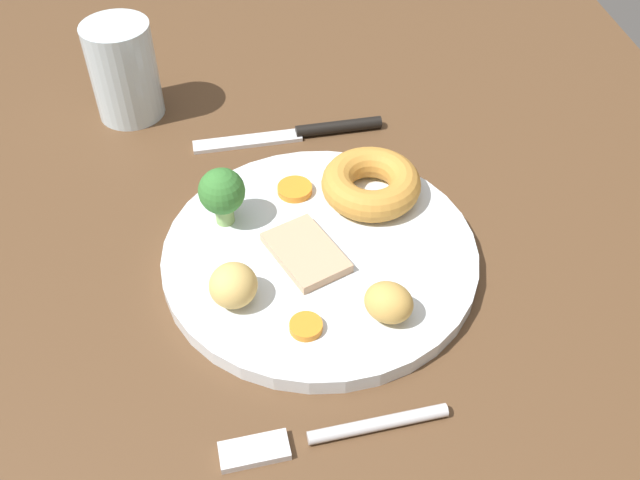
{
  "coord_description": "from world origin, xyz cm",
  "views": [
    {
      "loc": [
        -41.84,
        4.19,
        45.58
      ],
      "look_at": [
        -2.96,
        -1.22,
        6.0
      ],
      "focal_mm": 39.73,
      "sensor_mm": 36.0,
      "label": 1
    }
  ],
  "objects_px": {
    "roast_potato_right": "(233,285)",
    "carrot_coin_front": "(306,326)",
    "yorkshire_pudding": "(371,184)",
    "roast_potato_left": "(389,302)",
    "dinner_plate": "(320,255)",
    "water_glass": "(124,71)",
    "broccoli_floret": "(222,193)",
    "carrot_coin_back": "(290,190)",
    "fork": "(328,435)",
    "meat_slice_main": "(300,253)",
    "knife": "(305,132)"
  },
  "relations": [
    {
      "from": "yorkshire_pudding",
      "to": "fork",
      "type": "height_order",
      "value": "yorkshire_pudding"
    },
    {
      "from": "meat_slice_main",
      "to": "broccoli_floret",
      "type": "distance_m",
      "value": 0.08
    },
    {
      "from": "broccoli_floret",
      "to": "roast_potato_left",
      "type": "bearing_deg",
      "value": -135.96
    },
    {
      "from": "roast_potato_left",
      "to": "meat_slice_main",
      "type": "bearing_deg",
      "value": 39.79
    },
    {
      "from": "carrot_coin_back",
      "to": "meat_slice_main",
      "type": "bearing_deg",
      "value": 179.96
    },
    {
      "from": "roast_potato_right",
      "to": "carrot_coin_front",
      "type": "relative_size",
      "value": 1.53
    },
    {
      "from": "carrot_coin_back",
      "to": "broccoli_floret",
      "type": "relative_size",
      "value": 0.58
    },
    {
      "from": "carrot_coin_front",
      "to": "carrot_coin_back",
      "type": "bearing_deg",
      "value": -1.67
    },
    {
      "from": "dinner_plate",
      "to": "water_glass",
      "type": "relative_size",
      "value": 2.62
    },
    {
      "from": "dinner_plate",
      "to": "water_glass",
      "type": "distance_m",
      "value": 0.28
    },
    {
      "from": "roast_potato_left",
      "to": "carrot_coin_front",
      "type": "xyz_separation_m",
      "value": [
        -0.0,
        0.06,
        -0.01
      ]
    },
    {
      "from": "meat_slice_main",
      "to": "knife",
      "type": "xyz_separation_m",
      "value": [
        0.17,
        -0.03,
        -0.01
      ]
    },
    {
      "from": "knife",
      "to": "water_glass",
      "type": "relative_size",
      "value": 1.92
    },
    {
      "from": "yorkshire_pudding",
      "to": "water_glass",
      "type": "distance_m",
      "value": 0.28
    },
    {
      "from": "roast_potato_left",
      "to": "roast_potato_right",
      "type": "distance_m",
      "value": 0.11
    },
    {
      "from": "yorkshire_pudding",
      "to": "broccoli_floret",
      "type": "xyz_separation_m",
      "value": [
        -0.01,
        0.13,
        0.02
      ]
    },
    {
      "from": "carrot_coin_front",
      "to": "fork",
      "type": "distance_m",
      "value": 0.08
    },
    {
      "from": "carrot_coin_back",
      "to": "broccoli_floret",
      "type": "xyz_separation_m",
      "value": [
        -0.03,
        0.06,
        0.03
      ]
    },
    {
      "from": "carrot_coin_back",
      "to": "broccoli_floret",
      "type": "distance_m",
      "value": 0.07
    },
    {
      "from": "water_glass",
      "to": "carrot_coin_front",
      "type": "bearing_deg",
      "value": -155.78
    },
    {
      "from": "roast_potato_right",
      "to": "knife",
      "type": "bearing_deg",
      "value": -20.52
    },
    {
      "from": "dinner_plate",
      "to": "knife",
      "type": "bearing_deg",
      "value": -3.08
    },
    {
      "from": "roast_potato_right",
      "to": "fork",
      "type": "distance_m",
      "value": 0.13
    },
    {
      "from": "meat_slice_main",
      "to": "roast_potato_left",
      "type": "relative_size",
      "value": 1.88
    },
    {
      "from": "meat_slice_main",
      "to": "carrot_coin_back",
      "type": "relative_size",
      "value": 2.27
    },
    {
      "from": "yorkshire_pudding",
      "to": "roast_potato_left",
      "type": "bearing_deg",
      "value": 174.65
    },
    {
      "from": "dinner_plate",
      "to": "carrot_coin_front",
      "type": "relative_size",
      "value": 10.47
    },
    {
      "from": "roast_potato_left",
      "to": "fork",
      "type": "height_order",
      "value": "roast_potato_left"
    },
    {
      "from": "knife",
      "to": "broccoli_floret",
      "type": "bearing_deg",
      "value": 53.24
    },
    {
      "from": "broccoli_floret",
      "to": "fork",
      "type": "height_order",
      "value": "broccoli_floret"
    },
    {
      "from": "roast_potato_left",
      "to": "carrot_coin_front",
      "type": "distance_m",
      "value": 0.06
    },
    {
      "from": "roast_potato_right",
      "to": "carrot_coin_back",
      "type": "distance_m",
      "value": 0.13
    },
    {
      "from": "carrot_coin_front",
      "to": "knife",
      "type": "relative_size",
      "value": 0.13
    },
    {
      "from": "roast_potato_right",
      "to": "knife",
      "type": "relative_size",
      "value": 0.2
    },
    {
      "from": "roast_potato_left",
      "to": "carrot_coin_back",
      "type": "xyz_separation_m",
      "value": [
        0.14,
        0.06,
        -0.01
      ]
    },
    {
      "from": "yorkshire_pudding",
      "to": "water_glass",
      "type": "bearing_deg",
      "value": 50.62
    },
    {
      "from": "roast_potato_left",
      "to": "broccoli_floret",
      "type": "xyz_separation_m",
      "value": [
        0.12,
        0.11,
        0.02
      ]
    },
    {
      "from": "fork",
      "to": "carrot_coin_back",
      "type": "bearing_deg",
      "value": -95.1
    },
    {
      "from": "roast_potato_left",
      "to": "knife",
      "type": "bearing_deg",
      "value": 7.18
    },
    {
      "from": "carrot_coin_back",
      "to": "fork",
      "type": "distance_m",
      "value": 0.23
    },
    {
      "from": "roast_potato_left",
      "to": "roast_potato_right",
      "type": "bearing_deg",
      "value": 74.46
    },
    {
      "from": "meat_slice_main",
      "to": "carrot_coin_back",
      "type": "height_order",
      "value": "meat_slice_main"
    },
    {
      "from": "knife",
      "to": "meat_slice_main",
      "type": "bearing_deg",
      "value": 78.17
    },
    {
      "from": "dinner_plate",
      "to": "fork",
      "type": "height_order",
      "value": "dinner_plate"
    },
    {
      "from": "roast_potato_right",
      "to": "carrot_coin_front",
      "type": "bearing_deg",
      "value": -125.43
    },
    {
      "from": "carrot_coin_front",
      "to": "water_glass",
      "type": "distance_m",
      "value": 0.34
    },
    {
      "from": "water_glass",
      "to": "fork",
      "type": "bearing_deg",
      "value": -159.77
    },
    {
      "from": "dinner_plate",
      "to": "broccoli_floret",
      "type": "height_order",
      "value": "broccoli_floret"
    },
    {
      "from": "dinner_plate",
      "to": "water_glass",
      "type": "height_order",
      "value": "water_glass"
    },
    {
      "from": "broccoli_floret",
      "to": "dinner_plate",
      "type": "bearing_deg",
      "value": -120.37
    }
  ]
}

